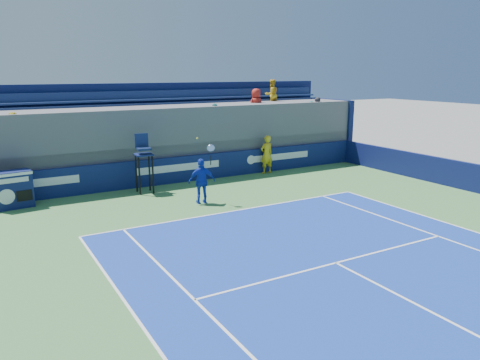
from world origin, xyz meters
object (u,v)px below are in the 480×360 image
umpire_chair (144,157)px  tennis_player (202,181)px  ball_person (267,154)px  match_clock (13,189)px

umpire_chair → tennis_player: tennis_player is taller
ball_person → umpire_chair: (-6.51, -0.65, 0.57)m
match_clock → umpire_chair: 5.03m
ball_person → match_clock: (-11.46, -0.37, -0.21)m
umpire_chair → tennis_player: (1.36, -2.71, -0.64)m
match_clock → umpire_chair: (4.96, -0.28, 0.79)m
match_clock → tennis_player: (6.32, -2.98, 0.15)m
match_clock → tennis_player: 6.99m
ball_person → match_clock: bearing=-0.3°
umpire_chair → tennis_player: 3.10m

